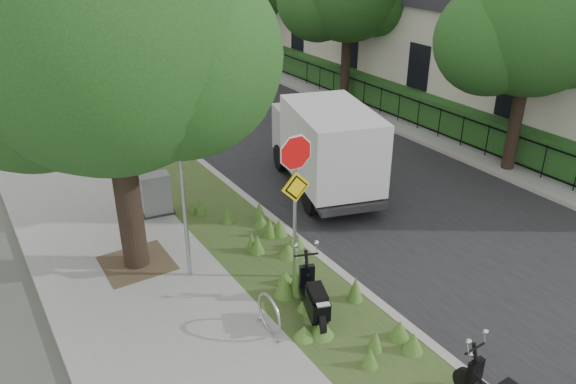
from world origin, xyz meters
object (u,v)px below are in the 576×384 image
sign_assembly (295,179)px  utility_cabinet (156,195)px  scooter_far (315,303)px  box_truck (325,143)px

sign_assembly → utility_cabinet: 4.73m
scooter_far → utility_cabinet: size_ratio=1.46×
scooter_far → utility_cabinet: utility_cabinet is taller
scooter_far → utility_cabinet: bearing=100.0°
utility_cabinet → sign_assembly: bearing=-71.5°
scooter_far → sign_assembly: bearing=72.3°
scooter_far → box_truck: 5.89m
sign_assembly → utility_cabinet: bearing=108.5°
sign_assembly → scooter_far: bearing=-107.7°
scooter_far → utility_cabinet: 5.62m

